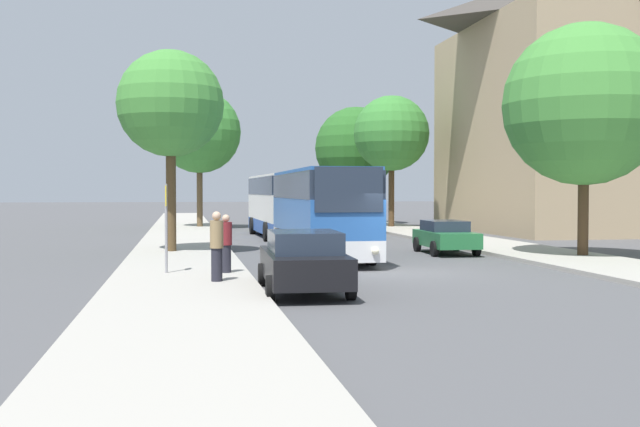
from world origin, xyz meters
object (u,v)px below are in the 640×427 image
(parked_car_right_far, at_px, (360,220))
(tree_left_near, at_px, (170,104))
(parked_car_right_near, at_px, (445,236))
(tree_left_far, at_px, (199,132))
(tree_right_near, at_px, (356,148))
(bus_stop_sign, at_px, (166,218))
(bus_middle, at_px, (282,204))
(pedestrian_waiting_near, at_px, (217,246))
(tree_right_far, at_px, (392,134))
(bus_front, at_px, (321,211))
(tree_right_mid, at_px, (584,105))
(pedestrian_waiting_far, at_px, (226,243))
(parked_car_left_curb, at_px, (304,261))

(parked_car_right_far, distance_m, tree_left_near, 18.65)
(parked_car_right_near, relative_size, parked_car_right_far, 0.94)
(tree_left_far, xyz_separation_m, tree_right_near, (12.08, 4.95, -0.69))
(bus_stop_sign, height_order, tree_left_far, tree_left_far)
(bus_middle, distance_m, parked_car_right_near, 13.09)
(pedestrian_waiting_near, bearing_deg, tree_right_far, 134.00)
(pedestrian_waiting_near, relative_size, tree_left_near, 0.23)
(bus_middle, height_order, tree_left_near, tree_left_near)
(pedestrian_waiting_near, bearing_deg, bus_front, 129.97)
(bus_middle, distance_m, tree_left_near, 12.67)
(pedestrian_waiting_near, height_order, tree_right_mid, tree_right_mid)
(tree_right_near, bearing_deg, pedestrian_waiting_near, -108.76)
(pedestrian_waiting_far, bearing_deg, parked_car_right_near, 118.92)
(tree_left_near, bearing_deg, parked_car_right_far, 51.34)
(bus_middle, height_order, tree_right_near, tree_right_near)
(tree_left_near, bearing_deg, tree_right_far, 52.04)
(parked_car_right_far, bearing_deg, parked_car_right_near, 92.22)
(tree_right_near, bearing_deg, parked_car_left_curb, -105.10)
(tree_left_far, xyz_separation_m, tree_right_mid, (13.76, -25.58, -0.76))
(tree_right_mid, bearing_deg, tree_left_far, 118.27)
(bus_front, bearing_deg, pedestrian_waiting_near, -118.02)
(parked_car_right_near, height_order, tree_right_far, tree_right_far)
(parked_car_left_curb, bearing_deg, pedestrian_waiting_far, 117.56)
(parked_car_right_far, height_order, tree_left_far, tree_left_far)
(tree_right_mid, distance_m, tree_right_far, 23.35)
(bus_front, distance_m, parked_car_left_curb, 9.91)
(tree_right_mid, bearing_deg, pedestrian_waiting_near, -157.61)
(parked_car_right_near, distance_m, bus_stop_sign, 12.94)
(pedestrian_waiting_near, bearing_deg, parked_car_right_near, 111.01)
(bus_front, height_order, tree_right_mid, tree_right_mid)
(parked_car_left_curb, relative_size, pedestrian_waiting_far, 2.73)
(tree_left_near, bearing_deg, pedestrian_waiting_near, -82.67)
(bus_front, height_order, pedestrian_waiting_near, bus_front)
(bus_stop_sign, relative_size, tree_left_near, 0.33)
(bus_front, xyz_separation_m, tree_right_far, (8.81, 21.07, 4.68))
(parked_car_right_near, distance_m, parked_car_right_far, 15.52)
(parked_car_right_near, bearing_deg, bus_stop_sign, 32.76)
(parked_car_left_curb, xyz_separation_m, tree_right_mid, (11.90, 7.35, 5.01))
(parked_car_left_curb, height_order, bus_stop_sign, bus_stop_sign)
(tree_left_far, xyz_separation_m, tree_right_far, (12.88, -2.26, -0.10))
(parked_car_right_far, relative_size, pedestrian_waiting_near, 2.29)
(tree_left_far, bearing_deg, tree_right_near, 22.27)
(tree_left_far, bearing_deg, parked_car_right_near, -67.10)
(bus_front, distance_m, tree_right_mid, 10.73)
(parked_car_right_far, relative_size, tree_right_mid, 0.49)
(parked_car_left_curb, distance_m, tree_left_near, 13.65)
(bus_middle, xyz_separation_m, parked_car_right_far, (5.29, 3.56, -1.08))
(pedestrian_waiting_near, relative_size, tree_right_far, 0.21)
(bus_middle, xyz_separation_m, tree_right_near, (7.81, 15.37, 4.05))
(tree_left_near, bearing_deg, bus_front, -23.84)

